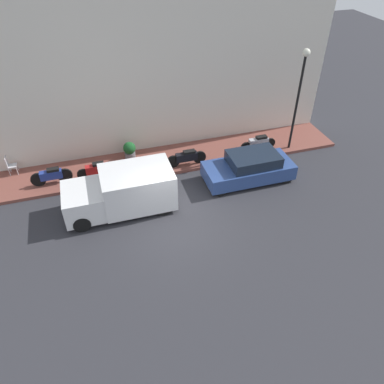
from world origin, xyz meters
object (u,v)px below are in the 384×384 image
Objects in this scene: motorcycle_black at (187,157)px; scooter_silver at (259,142)px; delivery_van at (121,191)px; motorcycle_blue at (51,175)px; motorcycle_red at (96,169)px; streetlamp at (300,84)px; cafe_chair at (10,164)px; parked_car at (249,168)px; potted_plant at (130,150)px.

scooter_silver is at bearing -85.70° from motorcycle_black.
delivery_van reaches higher than motorcycle_black.
motorcycle_blue is 2.01m from motorcycle_red.
streetlamp reaches higher than cafe_chair.
motorcycle_blue is 0.92× the size of motorcycle_black.
parked_car is at bearing -108.26° from cafe_chair.
delivery_van is 3.81m from motorcycle_blue.
parked_car is 0.81× the size of streetlamp.
potted_plant reaches higher than motorcycle_red.
potted_plant is at bearing 80.33° from streetlamp.
cafe_chair is at bearing 77.98° from motorcycle_black.
motorcycle_red is at bearing 122.06° from potted_plant.
delivery_van is 0.89× the size of streetlamp.
motorcycle_black is at bearing -58.05° from delivery_van.
parked_car reaches higher than potted_plant.
motorcycle_black reaches higher than scooter_silver.
motorcycle_red is 2.07m from potted_plant.
streetlamp is at bearing -97.17° from cafe_chair.
delivery_van is at bearing 103.42° from streetlamp.
scooter_silver is 6.62m from potted_plant.
motorcycle_black is 6.38m from streetlamp.
parked_car is 2.25× the size of motorcycle_blue.
scooter_silver is at bearing -96.76° from cafe_chair.
motorcycle_blue reaches higher than motorcycle_red.
delivery_van is at bearing -161.35° from motorcycle_red.
parked_car is 2.54m from scooter_silver.
streetlamp reaches higher than potted_plant.
motorcycle_black is at bearing -118.68° from potted_plant.
delivery_van is 2.53× the size of motorcycle_red.
streetlamp is (2.17, -9.10, 2.69)m from delivery_van.
potted_plant is at bearing 80.44° from scooter_silver.
delivery_van is 2.36× the size of scooter_silver.
delivery_van is 4.85× the size of cafe_chair.
streetlamp is at bearing -60.02° from parked_car.
streetlamp is (0.00, -5.62, 3.01)m from motorcycle_black.
motorcycle_blue is 2.01× the size of potted_plant.
motorcycle_black is 8.34m from cafe_chair.
potted_plant is at bearing -74.56° from motorcycle_blue.
motorcycle_blue is 2.31m from cafe_chair.
motorcycle_blue is at bearing 86.74° from motorcycle_black.
delivery_van is 6.10m from cafe_chair.
streetlamp is at bearing -91.71° from motorcycle_blue.
potted_plant is (1.39, 8.18, -2.98)m from streetlamp.
motorcycle_red is (2.08, 6.83, -0.09)m from parked_car.
streetlamp is at bearing -91.70° from motorcycle_red.
motorcycle_black is (1.79, 2.52, -0.06)m from parked_car.
motorcycle_black is (2.17, -3.48, -0.33)m from delivery_van.
cafe_chair reaches higher than potted_plant.
parked_car is 2.15× the size of scooter_silver.
motorcycle_black is 2.91m from potted_plant.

